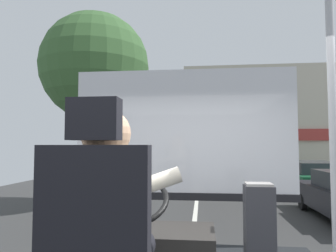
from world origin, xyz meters
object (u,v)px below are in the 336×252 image
Objects in this scene: handrail_pole at (334,152)px; parked_car_green at (311,176)px; bus_driver at (108,217)px; fare_box at (259,232)px; steering_console at (146,252)px.

parked_car_green is at bearing 72.45° from handrail_pole.
bus_driver reaches higher than parked_car_green.
parked_car_green is at bearing 69.90° from fare_box.
parked_car_green is at bearing 65.88° from steering_console.
steering_console reaches higher than fare_box.
handrail_pole is 0.47× the size of parked_car_green.
handrail_pole is 1.06m from fare_box.
bus_driver is at bearing -128.87° from fare_box.
bus_driver is 0.19× the size of parked_car_green.
bus_driver is 0.76× the size of steering_console.
handrail_pole is (1.19, -0.71, 0.82)m from steering_console.
fare_box is at bearing 5.24° from steering_console.
handrail_pole is 2.69× the size of fare_box.
handrail_pole is at bearing -107.55° from parked_car_green.
steering_console is at bearing -114.12° from parked_car_green.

